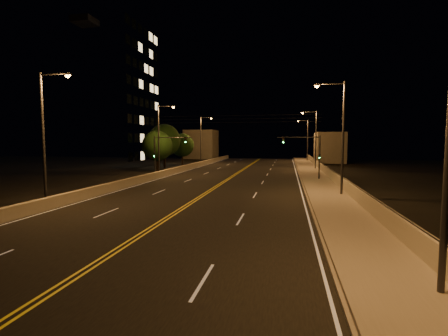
% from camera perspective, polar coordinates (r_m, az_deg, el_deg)
% --- Properties ---
extents(ground, '(160.00, 160.00, 0.00)m').
position_cam_1_polar(ground, '(12.40, -27.46, -18.45)').
color(ground, black).
rests_on(ground, ground).
extents(road, '(18.00, 120.00, 0.02)m').
position_cam_1_polar(road, '(30.12, -3.01, -4.35)').
color(road, black).
rests_on(road, ground).
extents(sidewalk, '(3.60, 120.00, 0.30)m').
position_cam_1_polar(sidewalk, '(29.43, 17.91, -4.52)').
color(sidewalk, gray).
rests_on(sidewalk, ground).
extents(curb, '(0.14, 120.00, 0.15)m').
position_cam_1_polar(curb, '(29.27, 14.26, -4.63)').
color(curb, gray).
rests_on(curb, ground).
extents(parapet_wall, '(0.30, 120.00, 1.00)m').
position_cam_1_polar(parapet_wall, '(29.58, 21.12, -3.29)').
color(parapet_wall, '#A89F8C').
rests_on(parapet_wall, sidewalk).
extents(jersey_barrier, '(0.45, 120.00, 0.86)m').
position_cam_1_polar(jersey_barrier, '(33.44, -18.33, -2.95)').
color(jersey_barrier, '#A89F8C').
rests_on(jersey_barrier, ground).
extents(distant_building_right, '(6.00, 10.00, 6.70)m').
position_cam_1_polar(distant_building_right, '(76.78, 18.03, 3.46)').
color(distant_building_right, gray).
rests_on(distant_building_right, ground).
extents(distant_building_left, '(8.00, 8.00, 7.75)m').
position_cam_1_polar(distant_building_left, '(89.39, -4.01, 4.17)').
color(distant_building_left, gray).
rests_on(distant_building_left, ground).
extents(parapet_rail, '(0.06, 120.00, 0.06)m').
position_cam_1_polar(parapet_rail, '(29.51, 21.15, -2.27)').
color(parapet_rail, black).
rests_on(parapet_rail, parapet_wall).
extents(lane_markings, '(17.32, 116.00, 0.00)m').
position_cam_1_polar(lane_markings, '(30.05, -3.05, -4.35)').
color(lane_markings, silver).
rests_on(lane_markings, road).
extents(streetlight_0, '(2.55, 0.28, 9.67)m').
position_cam_1_polar(streetlight_0, '(11.23, 33.79, 7.92)').
color(streetlight_0, '#2D2D33').
rests_on(streetlight_0, ground).
extents(streetlight_1, '(2.55, 0.28, 9.67)m').
position_cam_1_polar(streetlight_1, '(28.88, 19.71, 6.02)').
color(streetlight_1, '#2D2D33').
rests_on(streetlight_1, ground).
extents(streetlight_2, '(2.55, 0.28, 9.67)m').
position_cam_1_polar(streetlight_2, '(55.15, 15.60, 5.39)').
color(streetlight_2, '#2D2D33').
rests_on(streetlight_2, ground).
extents(streetlight_3, '(2.55, 0.28, 9.67)m').
position_cam_1_polar(streetlight_3, '(77.71, 14.30, 5.18)').
color(streetlight_3, '#2D2D33').
rests_on(streetlight_3, ground).
extents(streetlight_4, '(2.55, 0.28, 9.67)m').
position_cam_1_polar(streetlight_4, '(26.90, -28.81, 5.82)').
color(streetlight_4, '#2D2D33').
rests_on(streetlight_4, ground).
extents(streetlight_5, '(2.55, 0.28, 9.67)m').
position_cam_1_polar(streetlight_5, '(45.60, -11.12, 5.64)').
color(streetlight_5, '#2D2D33').
rests_on(streetlight_5, ground).
extents(streetlight_6, '(2.55, 0.28, 9.67)m').
position_cam_1_polar(streetlight_6, '(66.65, -3.88, 5.41)').
color(streetlight_6, '#2D2D33').
rests_on(streetlight_6, ground).
extents(traffic_signal_right, '(5.11, 0.31, 5.43)m').
position_cam_1_polar(traffic_signal_right, '(39.98, 14.92, 2.76)').
color(traffic_signal_right, '#2D2D33').
rests_on(traffic_signal_right, ground).
extents(traffic_signal_left, '(5.11, 0.31, 5.43)m').
position_cam_1_polar(traffic_signal_left, '(42.97, -10.77, 2.96)').
color(traffic_signal_left, '#2D2D33').
rests_on(traffic_signal_left, ground).
extents(overhead_wires, '(22.00, 0.03, 0.83)m').
position_cam_1_polar(overhead_wires, '(39.11, 0.37, 8.60)').
color(overhead_wires, black).
extents(building_tower, '(24.00, 15.00, 28.57)m').
position_cam_1_polar(building_tower, '(70.82, -22.91, 11.63)').
color(building_tower, gray).
rests_on(building_tower, ground).
extents(tree_0, '(4.72, 4.72, 6.40)m').
position_cam_1_polar(tree_0, '(51.57, -11.66, 3.83)').
color(tree_0, black).
rests_on(tree_0, ground).
extents(tree_1, '(5.76, 5.76, 7.80)m').
position_cam_1_polar(tree_1, '(58.87, -10.47, 4.81)').
color(tree_1, black).
rests_on(tree_1, ground).
extents(tree_2, '(4.66, 4.66, 6.31)m').
position_cam_1_polar(tree_2, '(65.04, -7.36, 4.01)').
color(tree_2, black).
rests_on(tree_2, ground).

